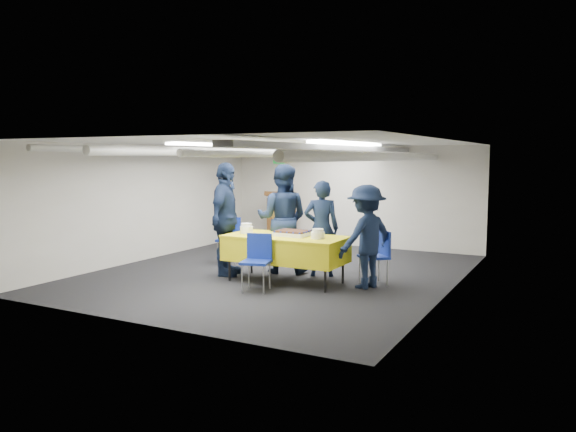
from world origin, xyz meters
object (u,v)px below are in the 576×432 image
object	(u,v)px
serving_table	(286,248)
podium	(281,218)
sailor_d	(366,237)
chair_left	(230,235)
sailor_b	(282,219)
sheet_cake	(292,233)
chair_right	(379,252)
sailor_c	(225,219)
sailor_a	(321,228)
chair_near	(258,256)

from	to	relation	value
serving_table	podium	distance (m)	4.19
sailor_d	chair_left	bearing A→B (deg)	-79.94
sailor_b	sheet_cake	bearing A→B (deg)	114.69
chair_right	sailor_c	xyz separation A→B (m)	(-2.58, -0.57, 0.45)
sheet_cake	sailor_c	bearing A→B (deg)	-178.07
chair_left	sheet_cake	bearing A→B (deg)	-28.03
podium	sailor_b	size ratio (longest dim) A/B	0.65
sailor_d	chair_right	bearing A→B (deg)	-172.23
sheet_cake	chair_left	distance (m)	2.19
chair_right	chair_left	world-z (taller)	same
sailor_a	sailor_b	distance (m)	0.75
chair_left	sailor_b	size ratio (longest dim) A/B	0.45
podium	chair_near	size ratio (longest dim) A/B	1.44
sailor_a	podium	bearing A→B (deg)	-75.51
chair_right	sailor_a	size ratio (longest dim) A/B	0.53
chair_right	sailor_c	world-z (taller)	sailor_c
serving_table	sailor_c	bearing A→B (deg)	179.58
serving_table	chair_left	bearing A→B (deg)	149.45
podium	chair_near	world-z (taller)	podium
sheet_cake	sailor_d	bearing A→B (deg)	9.63
chair_near	chair_left	xyz separation A→B (m)	(-1.69, 1.75, 0.00)
podium	sailor_c	world-z (taller)	sailor_c
sailor_a	sailor_c	size ratio (longest dim) A/B	0.84
serving_table	chair_left	world-z (taller)	chair_left
serving_table	chair_left	distance (m)	2.11
chair_right	sailor_d	distance (m)	0.44
serving_table	sailor_a	distance (m)	0.83
sailor_b	chair_right	bearing A→B (deg)	161.46
sailor_d	podium	bearing A→B (deg)	-110.49
podium	sailor_d	distance (m)	4.78
podium	sailor_a	world-z (taller)	sailor_a
chair_left	sailor_a	world-z (taller)	sailor_a
podium	sailor_a	bearing A→B (deg)	-50.91
sailor_a	sailor_d	size ratio (longest dim) A/B	1.02
podium	chair_right	size ratio (longest dim) A/B	1.44
sheet_cake	chair_near	size ratio (longest dim) A/B	0.61
sheet_cake	chair_near	world-z (taller)	chair_near
serving_table	sailor_b	world-z (taller)	sailor_b
sailor_a	sailor_b	world-z (taller)	sailor_b
chair_near	podium	bearing A→B (deg)	114.09
chair_right	podium	bearing A→B (deg)	138.39
podium	sailor_c	bearing A→B (deg)	-76.48
chair_near	chair_right	xyz separation A→B (m)	(1.52, 1.25, 0.00)
serving_table	sailor_b	distance (m)	0.89
chair_near	sailor_a	world-z (taller)	sailor_a
serving_table	sailor_c	world-z (taller)	sailor_c
sailor_b	sailor_c	xyz separation A→B (m)	(-0.76, -0.66, 0.02)
sailor_d	chair_near	bearing A→B (deg)	-32.02
chair_left	sailor_c	bearing A→B (deg)	-59.24
sailor_a	serving_table	bearing A→B (deg)	41.79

